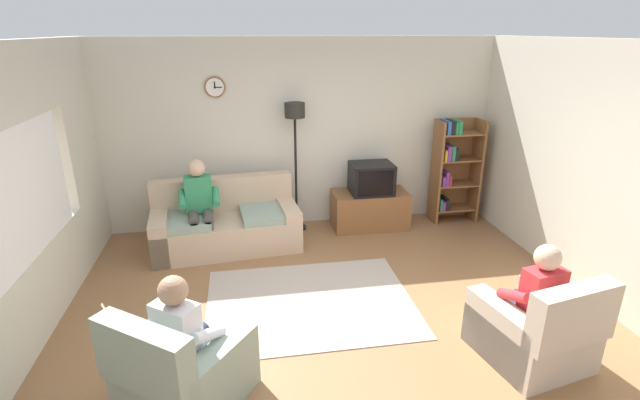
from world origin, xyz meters
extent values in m
plane|color=#8C603D|center=(0.00, 0.00, 0.00)|extent=(12.00, 12.00, 0.00)
cube|color=beige|center=(0.00, 2.66, 1.35)|extent=(6.20, 0.12, 2.70)
cylinder|color=brown|center=(-1.19, 2.58, 2.05)|extent=(0.28, 0.03, 0.28)
cylinder|color=white|center=(-1.19, 2.56, 2.05)|extent=(0.24, 0.01, 0.24)
cube|color=black|center=(-1.19, 2.56, 2.08)|extent=(0.02, 0.01, 0.09)
cube|color=black|center=(-1.15, 2.56, 2.05)|extent=(0.11, 0.01, 0.01)
cube|color=beige|center=(-2.86, 0.00, 0.40)|extent=(0.12, 5.80, 0.80)
cube|color=beige|center=(-2.86, 2.10, 1.40)|extent=(0.12, 1.10, 1.20)
cube|color=white|center=(-2.83, 0.30, 1.40)|extent=(0.04, 2.00, 1.30)
cube|color=white|center=(-2.86, 0.30, 1.40)|extent=(0.03, 1.90, 1.20)
cube|color=beige|center=(2.86, 0.00, 1.35)|extent=(0.12, 5.80, 2.70)
cube|color=tan|center=(-1.14, 1.85, 0.21)|extent=(1.97, 1.02, 0.42)
cube|color=tan|center=(-1.18, 2.21, 0.66)|extent=(1.91, 0.39, 0.48)
cube|color=tan|center=(-0.30, 1.93, 0.28)|extent=(0.30, 0.86, 0.56)
cube|color=tan|center=(-1.98, 1.76, 0.28)|extent=(0.30, 0.86, 0.56)
cube|color=gray|center=(-0.64, 1.85, 0.47)|extent=(0.66, 0.74, 0.10)
cube|color=gray|center=(-1.63, 1.75, 0.47)|extent=(0.66, 0.74, 0.10)
cube|color=brown|center=(0.94, 2.25, 0.27)|extent=(1.10, 0.56, 0.54)
cube|color=black|center=(0.94, 2.51, 0.30)|extent=(1.10, 0.04, 0.03)
cube|color=black|center=(0.94, 2.23, 0.76)|extent=(0.60, 0.48, 0.44)
cube|color=black|center=(0.94, 1.98, 0.76)|extent=(0.50, 0.01, 0.36)
cube|color=brown|center=(1.96, 2.30, 0.78)|extent=(0.04, 0.36, 1.55)
cube|color=brown|center=(2.60, 2.30, 0.78)|extent=(0.04, 0.36, 1.55)
cube|color=brown|center=(2.28, 2.47, 0.78)|extent=(0.64, 0.02, 1.55)
cube|color=brown|center=(2.28, 2.30, 0.19)|extent=(0.60, 0.34, 0.02)
cube|color=#267F4C|center=(2.02, 2.28, 0.30)|extent=(0.03, 0.28, 0.18)
cube|color=#72338C|center=(2.06, 2.28, 0.28)|extent=(0.05, 0.28, 0.14)
cube|color=black|center=(2.12, 2.28, 0.29)|extent=(0.06, 0.28, 0.17)
cube|color=brown|center=(2.28, 2.30, 0.58)|extent=(0.60, 0.34, 0.02)
cube|color=#72338C|center=(2.03, 2.28, 0.67)|extent=(0.05, 0.28, 0.15)
cube|color=#72338C|center=(2.08, 2.28, 0.70)|extent=(0.05, 0.28, 0.22)
cube|color=red|center=(2.13, 2.28, 0.67)|extent=(0.03, 0.28, 0.16)
cube|color=brown|center=(2.28, 2.30, 0.97)|extent=(0.60, 0.34, 0.02)
cube|color=gold|center=(2.02, 2.28, 1.06)|extent=(0.03, 0.28, 0.16)
cube|color=#72338C|center=(2.08, 2.28, 1.09)|extent=(0.06, 0.28, 0.22)
cube|color=#267F4C|center=(2.14, 2.28, 1.09)|extent=(0.05, 0.28, 0.21)
cube|color=black|center=(2.19, 2.28, 1.07)|extent=(0.05, 0.28, 0.18)
cube|color=brown|center=(2.28, 2.30, 1.36)|extent=(0.60, 0.34, 0.02)
cube|color=#2D59A5|center=(2.03, 2.28, 1.46)|extent=(0.06, 0.28, 0.19)
cube|color=black|center=(2.10, 2.28, 1.46)|extent=(0.06, 0.28, 0.19)
cube|color=#267F4C|center=(2.15, 2.28, 1.46)|extent=(0.04, 0.28, 0.18)
cube|color=#267F4C|center=(2.20, 2.28, 1.46)|extent=(0.05, 0.28, 0.19)
cylinder|color=black|center=(-0.14, 2.35, 0.01)|extent=(0.28, 0.28, 0.03)
cylinder|color=black|center=(-0.14, 2.35, 0.85)|extent=(0.04, 0.04, 1.70)
cylinder|color=black|center=(-0.14, 2.35, 1.75)|extent=(0.28, 0.28, 0.20)
cube|color=gray|center=(-1.40, -0.87, 0.20)|extent=(1.14, 1.15, 0.40)
cube|color=gray|center=(-1.62, -1.17, 0.65)|extent=(0.75, 0.62, 0.50)
cube|color=gray|center=(-1.62, -0.68, 0.28)|extent=(0.64, 0.76, 0.56)
cube|color=gray|center=(-1.14, -1.04, 0.28)|extent=(0.64, 0.76, 0.56)
cube|color=#BCAD99|center=(1.57, -0.85, 0.20)|extent=(0.95, 0.98, 0.40)
cube|color=#BCAD99|center=(1.64, -1.21, 0.65)|extent=(0.82, 0.34, 0.50)
cube|color=#BCAD99|center=(1.27, -0.89, 0.28)|extent=(0.35, 0.82, 0.56)
cube|color=#BCAD99|center=(1.86, -0.77, 0.28)|extent=(0.35, 0.82, 0.56)
cube|color=#AD9E8E|center=(-0.24, 0.34, 0.01)|extent=(2.20, 1.70, 0.01)
cube|color=#338C59|center=(-1.46, 1.90, 0.78)|extent=(0.36, 0.23, 0.48)
sphere|color=#D8AD8C|center=(-1.46, 1.89, 1.13)|extent=(0.22, 0.22, 0.22)
cylinder|color=#4C4742|center=(-1.35, 1.72, 0.54)|extent=(0.17, 0.39, 0.13)
cylinder|color=#4C4742|center=(-1.53, 1.70, 0.54)|extent=(0.17, 0.39, 0.13)
cylinder|color=#4C4742|center=(-1.34, 1.53, 0.26)|extent=(0.12, 0.12, 0.52)
cylinder|color=#4C4742|center=(-1.52, 1.51, 0.26)|extent=(0.12, 0.12, 0.52)
cylinder|color=#338C59|center=(-1.24, 1.82, 0.76)|extent=(0.12, 0.34, 0.20)
cylinder|color=#338C59|center=(-1.66, 1.78, 0.76)|extent=(0.12, 0.34, 0.20)
cube|color=silver|center=(-1.43, -0.91, 0.66)|extent=(0.39, 0.36, 0.48)
sphere|color=#A37A5B|center=(-1.42, -0.91, 1.01)|extent=(0.22, 0.22, 0.22)
cylinder|color=#2D334C|center=(-1.38, -0.71, 0.42)|extent=(0.33, 0.38, 0.13)
cylinder|color=#2D334C|center=(-1.24, -0.82, 0.42)|extent=(0.33, 0.38, 0.13)
cylinder|color=#2D334C|center=(-1.27, -0.56, 0.20)|extent=(0.15, 0.15, 0.40)
cylinder|color=#2D334C|center=(-1.13, -0.66, 0.20)|extent=(0.15, 0.15, 0.40)
cylinder|color=silver|center=(-1.53, -0.71, 0.64)|extent=(0.27, 0.32, 0.20)
cylinder|color=silver|center=(-1.20, -0.96, 0.64)|extent=(0.27, 0.32, 0.20)
cube|color=red|center=(1.58, -0.89, 0.66)|extent=(0.37, 0.26, 0.48)
sphere|color=#D8AD8C|center=(1.58, -0.89, 1.01)|extent=(0.22, 0.22, 0.22)
cylinder|color=#2D334C|center=(1.45, -0.73, 0.42)|extent=(0.20, 0.40, 0.13)
cylinder|color=#2D334C|center=(1.63, -0.69, 0.42)|extent=(0.20, 0.40, 0.13)
cylinder|color=#2D334C|center=(1.41, -0.54, 0.20)|extent=(0.13, 0.13, 0.40)
cylinder|color=#2D334C|center=(1.59, -0.50, 0.20)|extent=(0.13, 0.13, 0.40)
cylinder|color=red|center=(1.35, -0.84, 0.64)|extent=(0.15, 0.34, 0.20)
cylinder|color=red|center=(1.76, -0.76, 0.64)|extent=(0.15, 0.34, 0.20)
camera|label=1|loc=(-0.86, -3.97, 2.78)|focal=26.15mm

